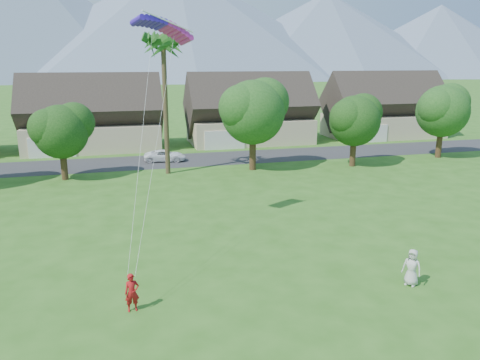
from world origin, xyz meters
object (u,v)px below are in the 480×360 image
object	(u,v)px
parked_car	(165,156)
kite_flyer	(132,293)
parafoil_kite	(163,26)
watcher	(412,267)

from	to	relation	value
parked_car	kite_flyer	bearing A→B (deg)	-178.79
kite_flyer	parafoil_kite	world-z (taller)	parafoil_kite
kite_flyer	watcher	size ratio (longest dim) A/B	0.94
watcher	kite_flyer	bearing A→B (deg)	-132.93
kite_flyer	parafoil_kite	distance (m)	14.46
parked_car	parafoil_kite	size ratio (longest dim) A/B	1.15
watcher	parafoil_kite	world-z (taller)	parafoil_kite
kite_flyer	watcher	world-z (taller)	watcher
parafoil_kite	kite_flyer	bearing A→B (deg)	-132.36
watcher	parafoil_kite	bearing A→B (deg)	-173.10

